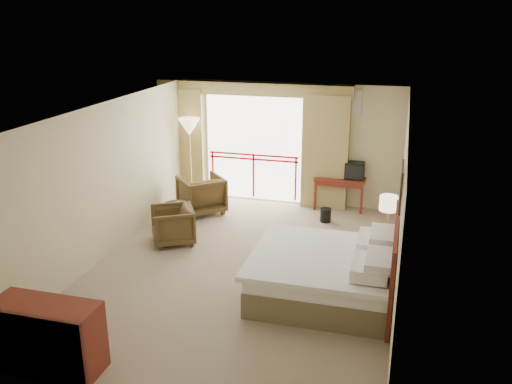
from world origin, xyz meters
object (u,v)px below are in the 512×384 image
(bed, at_px, (327,273))
(tv, at_px, (355,171))
(armchair_far, at_px, (202,212))
(wastebasket, at_px, (326,215))
(side_table, at_px, (176,212))
(desk, at_px, (340,184))
(nightstand, at_px, (385,245))
(table_lamp, at_px, (389,204))
(armchair_near, at_px, (174,242))
(floor_lamp, at_px, (189,130))
(dresser, at_px, (47,337))

(bed, bearing_deg, tv, 89.89)
(armchair_far, bearing_deg, tv, 155.84)
(wastebasket, relative_size, side_table, 0.52)
(desk, xyz_separation_m, side_table, (-2.97, -2.15, -0.18))
(nightstand, relative_size, wastebasket, 2.15)
(table_lamp, bearing_deg, armchair_far, 161.01)
(tv, bearing_deg, armchair_near, -143.53)
(armchair_far, bearing_deg, nightstand, 118.04)
(armchair_far, height_order, armchair_near, armchair_far)
(table_lamp, bearing_deg, nightstand, -90.00)
(nightstand, relative_size, table_lamp, 1.10)
(wastebasket, relative_size, armchair_near, 0.37)
(wastebasket, bearing_deg, floor_lamp, 170.38)
(table_lamp, height_order, wastebasket, table_lamp)
(side_table, height_order, floor_lamp, floor_lamp)
(wastebasket, bearing_deg, dresser, -113.85)
(desk, xyz_separation_m, armchair_near, (-2.79, -2.75, -0.56))
(nightstand, relative_size, tv, 1.50)
(bed, height_order, armchair_near, bed)
(armchair_near, distance_m, floor_lamp, 2.93)
(desk, xyz_separation_m, armchair_far, (-2.85, -1.09, -0.56))
(bed, xyz_separation_m, table_lamp, (0.81, 1.54, 0.66))
(table_lamp, distance_m, side_table, 4.14)
(dresser, bearing_deg, wastebasket, 62.55)
(tv, xyz_separation_m, floor_lamp, (-3.66, -0.33, 0.75))
(nightstand, height_order, floor_lamp, floor_lamp)
(nightstand, bearing_deg, tv, 110.73)
(tv, xyz_separation_m, armchair_far, (-3.15, -1.03, -0.90))
(nightstand, distance_m, tv, 2.63)
(desk, distance_m, floor_lamp, 3.55)
(wastebasket, xyz_separation_m, side_table, (-2.80, -1.22, 0.23))
(nightstand, relative_size, dresser, 0.46)
(tv, height_order, dresser, tv)
(desk, bearing_deg, bed, -83.51)
(nightstand, bearing_deg, bed, -115.82)
(wastebasket, xyz_separation_m, armchair_near, (-2.62, -1.82, -0.14))
(bed, bearing_deg, side_table, 150.69)
(nightstand, height_order, table_lamp, table_lamp)
(table_lamp, xyz_separation_m, tv, (-0.80, 2.39, -0.15))
(armchair_far, xyz_separation_m, armchair_near, (0.06, -1.66, 0.00))
(nightstand, distance_m, table_lamp, 0.74)
(dresser, bearing_deg, armchair_far, 87.81)
(side_table, bearing_deg, nightstand, -4.86)
(table_lamp, xyz_separation_m, armchair_near, (-3.89, -0.31, -1.04))
(table_lamp, height_order, tv, table_lamp)
(table_lamp, distance_m, tv, 2.52)
(table_lamp, bearing_deg, floor_lamp, 155.23)
(bed, distance_m, armchair_near, 3.34)
(side_table, bearing_deg, wastebasket, 23.52)
(table_lamp, xyz_separation_m, desk, (-1.10, 2.44, -0.48))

